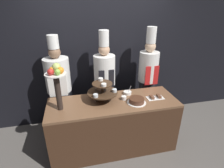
{
  "coord_description": "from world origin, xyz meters",
  "views": [
    {
      "loc": [
        -0.53,
        -1.9,
        2.22
      ],
      "look_at": [
        0.0,
        0.44,
        1.12
      ],
      "focal_mm": 28.0,
      "sensor_mm": 36.0,
      "label": 1
    }
  ],
  "objects_px": {
    "chef_center_right": "(148,75)",
    "tiered_stand": "(102,91)",
    "cake_round": "(137,101)",
    "serving_bowl_far": "(127,93)",
    "chef_left": "(59,84)",
    "chef_center_left": "(105,79)",
    "cup_white": "(124,98)",
    "fruit_pedestal": "(57,79)",
    "cake_square_tray": "(155,97)"
  },
  "relations": [
    {
      "from": "cup_white",
      "to": "chef_center_right",
      "type": "distance_m",
      "value": 0.85
    },
    {
      "from": "chef_center_right",
      "to": "tiered_stand",
      "type": "bearing_deg",
      "value": -151.97
    },
    {
      "from": "cup_white",
      "to": "tiered_stand",
      "type": "bearing_deg",
      "value": 171.52
    },
    {
      "from": "tiered_stand",
      "to": "chef_center_left",
      "type": "height_order",
      "value": "chef_center_left"
    },
    {
      "from": "cake_round",
      "to": "cup_white",
      "type": "xyz_separation_m",
      "value": [
        -0.16,
        0.13,
        -0.01
      ]
    },
    {
      "from": "cake_round",
      "to": "chef_left",
      "type": "height_order",
      "value": "chef_left"
    },
    {
      "from": "tiered_stand",
      "to": "cake_square_tray",
      "type": "bearing_deg",
      "value": -7.81
    },
    {
      "from": "cake_square_tray",
      "to": "chef_left",
      "type": "xyz_separation_m",
      "value": [
        -1.48,
        0.62,
        0.09
      ]
    },
    {
      "from": "fruit_pedestal",
      "to": "cup_white",
      "type": "distance_m",
      "value": 1.03
    },
    {
      "from": "tiered_stand",
      "to": "chef_center_right",
      "type": "distance_m",
      "value": 1.08
    },
    {
      "from": "cake_round",
      "to": "chef_center_right",
      "type": "relative_size",
      "value": 0.15
    },
    {
      "from": "tiered_stand",
      "to": "cup_white",
      "type": "bearing_deg",
      "value": -8.48
    },
    {
      "from": "chef_center_left",
      "to": "chef_center_right",
      "type": "relative_size",
      "value": 0.98
    },
    {
      "from": "chef_left",
      "to": "chef_center_left",
      "type": "relative_size",
      "value": 0.97
    },
    {
      "from": "serving_bowl_far",
      "to": "chef_left",
      "type": "distance_m",
      "value": 1.17
    },
    {
      "from": "cake_round",
      "to": "cup_white",
      "type": "bearing_deg",
      "value": 139.84
    },
    {
      "from": "cup_white",
      "to": "cake_square_tray",
      "type": "bearing_deg",
      "value": -7.37
    },
    {
      "from": "cake_square_tray",
      "to": "cup_white",
      "type": "bearing_deg",
      "value": 172.63
    },
    {
      "from": "cake_square_tray",
      "to": "serving_bowl_far",
      "type": "bearing_deg",
      "value": 149.12
    },
    {
      "from": "fruit_pedestal",
      "to": "cake_square_tray",
      "type": "relative_size",
      "value": 2.47
    },
    {
      "from": "serving_bowl_far",
      "to": "fruit_pedestal",
      "type": "bearing_deg",
      "value": -168.49
    },
    {
      "from": "cake_round",
      "to": "chef_center_left",
      "type": "distance_m",
      "value": 0.78
    },
    {
      "from": "tiered_stand",
      "to": "chef_center_left",
      "type": "bearing_deg",
      "value": 75.75
    },
    {
      "from": "chef_center_left",
      "to": "cup_white",
      "type": "bearing_deg",
      "value": -70.52
    },
    {
      "from": "serving_bowl_far",
      "to": "chef_center_right",
      "type": "bearing_deg",
      "value": 36.92
    },
    {
      "from": "tiered_stand",
      "to": "cake_round",
      "type": "height_order",
      "value": "tiered_stand"
    },
    {
      "from": "cake_round",
      "to": "fruit_pedestal",
      "type": "bearing_deg",
      "value": 175.51
    },
    {
      "from": "fruit_pedestal",
      "to": "cup_white",
      "type": "height_order",
      "value": "fruit_pedestal"
    },
    {
      "from": "chef_center_left",
      "to": "tiered_stand",
      "type": "bearing_deg",
      "value": -104.25
    },
    {
      "from": "fruit_pedestal",
      "to": "chef_center_left",
      "type": "xyz_separation_m",
      "value": [
        0.75,
        0.6,
        -0.32
      ]
    },
    {
      "from": "cake_round",
      "to": "chef_center_right",
      "type": "bearing_deg",
      "value": 55.86
    },
    {
      "from": "fruit_pedestal",
      "to": "chef_left",
      "type": "height_order",
      "value": "chef_left"
    },
    {
      "from": "cup_white",
      "to": "serving_bowl_far",
      "type": "bearing_deg",
      "value": 56.58
    },
    {
      "from": "chef_center_left",
      "to": "cake_round",
      "type": "bearing_deg",
      "value": -62.72
    },
    {
      "from": "chef_center_right",
      "to": "cake_round",
      "type": "bearing_deg",
      "value": -124.14
    },
    {
      "from": "cake_square_tray",
      "to": "chef_left",
      "type": "height_order",
      "value": "chef_left"
    },
    {
      "from": "cup_white",
      "to": "chef_center_right",
      "type": "relative_size",
      "value": 0.04
    },
    {
      "from": "tiered_stand",
      "to": "chef_left",
      "type": "relative_size",
      "value": 0.25
    },
    {
      "from": "chef_left",
      "to": "chef_center_left",
      "type": "distance_m",
      "value": 0.79
    },
    {
      "from": "fruit_pedestal",
      "to": "cake_round",
      "type": "bearing_deg",
      "value": -4.49
    },
    {
      "from": "tiered_stand",
      "to": "chef_center_right",
      "type": "bearing_deg",
      "value": 28.03
    },
    {
      "from": "tiered_stand",
      "to": "cake_square_tray",
      "type": "relative_size",
      "value": 1.72
    },
    {
      "from": "serving_bowl_far",
      "to": "chef_left",
      "type": "bearing_deg",
      "value": 160.53
    },
    {
      "from": "cake_round",
      "to": "serving_bowl_far",
      "type": "relative_size",
      "value": 1.94
    },
    {
      "from": "cup_white",
      "to": "cake_square_tray",
      "type": "height_order",
      "value": "cup_white"
    },
    {
      "from": "fruit_pedestal",
      "to": "serving_bowl_far",
      "type": "height_order",
      "value": "fruit_pedestal"
    },
    {
      "from": "fruit_pedestal",
      "to": "chef_center_left",
      "type": "distance_m",
      "value": 1.01
    },
    {
      "from": "tiered_stand",
      "to": "serving_bowl_far",
      "type": "bearing_deg",
      "value": 15.24
    },
    {
      "from": "cake_square_tray",
      "to": "chef_center_right",
      "type": "xyz_separation_m",
      "value": [
        0.13,
        0.62,
        0.13
      ]
    },
    {
      "from": "serving_bowl_far",
      "to": "chef_center_right",
      "type": "xyz_separation_m",
      "value": [
        0.52,
        0.39,
        0.13
      ]
    }
  ]
}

